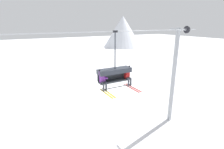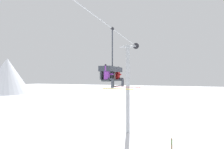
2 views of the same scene
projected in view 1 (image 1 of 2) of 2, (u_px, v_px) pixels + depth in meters
name	position (u px, v px, depth m)	size (l,w,h in m)	color
ground_plane	(92.00, 146.00, 12.74)	(200.00, 200.00, 0.00)	white
mountain_peak_central	(123.00, 32.00, 64.29)	(14.08, 14.08, 11.19)	white
lift_tower_far	(174.00, 74.00, 15.06)	(0.36, 1.88, 8.45)	#9EA3A8
lift_cable	(83.00, 32.00, 9.48)	(18.67, 0.05, 0.05)	#9EA3A8
chairlift_chair	(114.00, 73.00, 11.20)	(2.24, 0.74, 3.51)	#33383D
skier_purple	(103.00, 80.00, 10.69)	(0.48, 1.70, 1.34)	purple
skier_red	(128.00, 76.00, 11.53)	(0.48, 1.70, 1.34)	red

